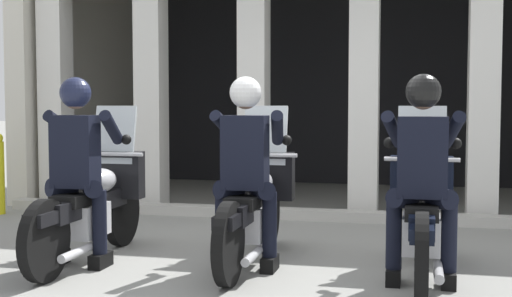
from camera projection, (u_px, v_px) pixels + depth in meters
The scene contains 9 objects.
ground_plane at pixel (308, 209), 8.83m from camera, with size 80.00×80.00×0.00m, color gray.
station_building at pixel (328, 58), 10.23m from camera, with size 8.02×3.91×3.39m.
kerb_strip at pixel (301, 214), 8.08m from camera, with size 7.52×0.24×0.12m, color #B7B5AD.
motorcycle_left at pixel (94, 202), 5.99m from camera, with size 0.62×2.04×1.35m.
police_officer_left at pixel (77, 155), 5.69m from camera, with size 0.63×0.61×1.58m.
motorcycle_center at pixel (254, 204), 5.87m from camera, with size 0.62×2.04×1.35m.
police_officer_center at pixel (246, 156), 5.57m from camera, with size 0.63×0.61×1.58m.
motorcycle_right at pixel (421, 214), 5.38m from camera, with size 0.62×2.04×1.35m.
police_officer_right at pixel (422, 161), 5.08m from camera, with size 0.63×0.61×1.58m.
Camera 1 is at (1.36, -5.68, 1.36)m, focal length 47.94 mm.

